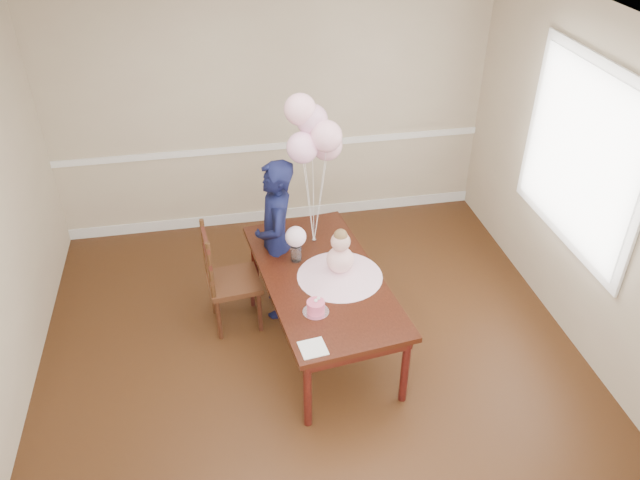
# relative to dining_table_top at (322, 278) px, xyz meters

# --- Properties ---
(floor) EXTENTS (4.50, 5.00, 0.00)m
(floor) POSITION_rel_dining_table_top_xyz_m (-0.12, -0.46, -0.66)
(floor) COLOR black
(floor) RESTS_ON ground
(ceiling) EXTENTS (4.50, 5.00, 0.02)m
(ceiling) POSITION_rel_dining_table_top_xyz_m (-0.12, -0.46, 2.04)
(ceiling) COLOR white
(ceiling) RESTS_ON wall_back
(wall_back) EXTENTS (4.50, 0.02, 2.70)m
(wall_back) POSITION_rel_dining_table_top_xyz_m (-0.12, 2.04, 0.69)
(wall_back) COLOR tan
(wall_back) RESTS_ON floor
(wall_right) EXTENTS (0.02, 5.00, 2.70)m
(wall_right) POSITION_rel_dining_table_top_xyz_m (2.13, -0.46, 0.69)
(wall_right) COLOR tan
(wall_right) RESTS_ON floor
(chair_rail_trim) EXTENTS (4.50, 0.02, 0.07)m
(chair_rail_trim) POSITION_rel_dining_table_top_xyz_m (-0.12, 2.03, 0.24)
(chair_rail_trim) COLOR white
(chair_rail_trim) RESTS_ON wall_back
(baseboard_trim) EXTENTS (4.50, 0.02, 0.12)m
(baseboard_trim) POSITION_rel_dining_table_top_xyz_m (-0.12, 2.03, -0.60)
(baseboard_trim) COLOR white
(baseboard_trim) RESTS_ON floor
(window_frame) EXTENTS (0.02, 1.66, 1.56)m
(window_frame) POSITION_rel_dining_table_top_xyz_m (2.11, 0.04, 0.89)
(window_frame) COLOR white
(window_frame) RESTS_ON wall_right
(window_blinds) EXTENTS (0.01, 1.50, 1.40)m
(window_blinds) POSITION_rel_dining_table_top_xyz_m (2.09, 0.04, 0.89)
(window_blinds) COLOR white
(window_blinds) RESTS_ON wall_right
(dining_table_top) EXTENTS (1.14, 1.93, 0.05)m
(dining_table_top) POSITION_rel_dining_table_top_xyz_m (0.00, 0.00, 0.00)
(dining_table_top) COLOR black
(dining_table_top) RESTS_ON table_leg_fl
(table_apron) EXTENTS (1.03, 1.83, 0.09)m
(table_apron) POSITION_rel_dining_table_top_xyz_m (0.00, -0.00, -0.07)
(table_apron) COLOR black
(table_apron) RESTS_ON table_leg_fl
(table_leg_fl) EXTENTS (0.07, 0.07, 0.64)m
(table_leg_fl) POSITION_rel_dining_table_top_xyz_m (-0.28, -0.88, -0.34)
(table_leg_fl) COLOR black
(table_leg_fl) RESTS_ON floor
(table_leg_fr) EXTENTS (0.07, 0.07, 0.64)m
(table_leg_fr) POSITION_rel_dining_table_top_xyz_m (0.49, -0.79, -0.34)
(table_leg_fr) COLOR black
(table_leg_fr) RESTS_ON floor
(table_leg_bl) EXTENTS (0.07, 0.07, 0.64)m
(table_leg_bl) POSITION_rel_dining_table_top_xyz_m (-0.49, 0.79, -0.34)
(table_leg_bl) COLOR black
(table_leg_bl) RESTS_ON floor
(table_leg_br) EXTENTS (0.07, 0.07, 0.64)m
(table_leg_br) POSITION_rel_dining_table_top_xyz_m (0.28, 0.88, -0.34)
(table_leg_br) COLOR black
(table_leg_br) RESTS_ON floor
(baby_skirt) EXTENTS (0.78, 0.78, 0.09)m
(baby_skirt) POSITION_rel_dining_table_top_xyz_m (0.14, -0.03, 0.07)
(baby_skirt) COLOR #F1B1CA
(baby_skirt) RESTS_ON dining_table_top
(baby_torso) EXTENTS (0.22, 0.22, 0.22)m
(baby_torso) POSITION_rel_dining_table_top_xyz_m (0.14, -0.03, 0.19)
(baby_torso) COLOR #FA9DC7
(baby_torso) RESTS_ON baby_skirt
(baby_head) EXTENTS (0.16, 0.16, 0.16)m
(baby_head) POSITION_rel_dining_table_top_xyz_m (0.14, -0.03, 0.36)
(baby_head) COLOR #D6A393
(baby_head) RESTS_ON baby_torso
(baby_hair) EXTENTS (0.11, 0.11, 0.11)m
(baby_hair) POSITION_rel_dining_table_top_xyz_m (0.14, -0.03, 0.42)
(baby_hair) COLOR brown
(baby_hair) RESTS_ON baby_head
(cake_platter) EXTENTS (0.23, 0.23, 0.01)m
(cake_platter) POSITION_rel_dining_table_top_xyz_m (-0.13, -0.43, 0.03)
(cake_platter) COLOR silver
(cake_platter) RESTS_ON dining_table_top
(birthday_cake) EXTENTS (0.15, 0.15, 0.09)m
(birthday_cake) POSITION_rel_dining_table_top_xyz_m (-0.13, -0.43, 0.08)
(birthday_cake) COLOR #E0466E
(birthday_cake) RESTS_ON cake_platter
(cake_flower_a) EXTENTS (0.03, 0.03, 0.03)m
(cake_flower_a) POSITION_rel_dining_table_top_xyz_m (-0.13, -0.43, 0.14)
(cake_flower_a) COLOR white
(cake_flower_a) RESTS_ON birthday_cake
(cake_flower_b) EXTENTS (0.03, 0.03, 0.03)m
(cake_flower_b) POSITION_rel_dining_table_top_xyz_m (-0.11, -0.41, 0.14)
(cake_flower_b) COLOR silver
(cake_flower_b) RESTS_ON birthday_cake
(rose_vase_near) EXTENTS (0.10, 0.10, 0.15)m
(rose_vase_near) POSITION_rel_dining_table_top_xyz_m (-0.17, 0.26, 0.10)
(rose_vase_near) COLOR silver
(rose_vase_near) RESTS_ON dining_table_top
(roses_near) EXTENTS (0.17, 0.17, 0.17)m
(roses_near) POSITION_rel_dining_table_top_xyz_m (-0.17, 0.26, 0.26)
(roses_near) COLOR silver
(roses_near) RESTS_ON rose_vase_near
(napkin) EXTENTS (0.20, 0.20, 0.01)m
(napkin) POSITION_rel_dining_table_top_xyz_m (-0.22, -0.81, 0.03)
(napkin) COLOR white
(napkin) RESTS_ON dining_table_top
(balloon_weight) EXTENTS (0.04, 0.04, 0.02)m
(balloon_weight) POSITION_rel_dining_table_top_xyz_m (0.03, 0.51, 0.03)
(balloon_weight) COLOR silver
(balloon_weight) RESTS_ON dining_table_top
(balloon_a) EXTENTS (0.26, 0.26, 0.26)m
(balloon_a) POSITION_rel_dining_table_top_xyz_m (-0.06, 0.50, 0.94)
(balloon_a) COLOR #FFB4D9
(balloon_a) RESTS_ON balloon_ribbon_a
(balloon_b) EXTENTS (0.26, 0.26, 0.26)m
(balloon_b) POSITION_rel_dining_table_top_xyz_m (0.12, 0.48, 1.03)
(balloon_b) COLOR #F8B0C3
(balloon_b) RESTS_ON balloon_ribbon_b
(balloon_c) EXTENTS (0.26, 0.26, 0.26)m
(balloon_c) POSITION_rel_dining_table_top_xyz_m (0.03, 0.60, 1.12)
(balloon_c) COLOR #D899B6
(balloon_c) RESTS_ON balloon_ribbon_c
(balloon_d) EXTENTS (0.26, 0.26, 0.26)m
(balloon_d) POSITION_rel_dining_table_top_xyz_m (-0.06, 0.61, 1.21)
(balloon_d) COLOR #FFB4C5
(balloon_d) RESTS_ON balloon_ribbon_d
(balloon_e) EXTENTS (0.26, 0.26, 0.26)m
(balloon_e) POSITION_rel_dining_table_top_xyz_m (0.16, 0.60, 0.89)
(balloon_e) COLOR #DF9EAE
(balloon_e) RESTS_ON balloon_ribbon_e
(balloon_ribbon_a) EXTENTS (0.08, 0.01, 0.77)m
(balloon_ribbon_a) POSITION_rel_dining_table_top_xyz_m (-0.02, 0.51, 0.42)
(balloon_ribbon_a) COLOR white
(balloon_ribbon_a) RESTS_ON balloon_weight
(balloon_ribbon_b) EXTENTS (0.10, 0.04, 0.86)m
(balloon_ribbon_b) POSITION_rel_dining_table_top_xyz_m (0.08, 0.49, 0.46)
(balloon_ribbon_b) COLOR silver
(balloon_ribbon_b) RESTS_ON balloon_weight
(balloon_ribbon_c) EXTENTS (0.01, 0.09, 0.95)m
(balloon_ribbon_c) POSITION_rel_dining_table_top_xyz_m (0.03, 0.56, 0.51)
(balloon_ribbon_c) COLOR white
(balloon_ribbon_c) RESTS_ON balloon_weight
(balloon_ribbon_d) EXTENTS (0.09, 0.09, 1.04)m
(balloon_ribbon_d) POSITION_rel_dining_table_top_xyz_m (-0.02, 0.56, 0.55)
(balloon_ribbon_d) COLOR white
(balloon_ribbon_d) RESTS_ON balloon_weight
(balloon_ribbon_e) EXTENTS (0.12, 0.08, 0.71)m
(balloon_ribbon_e) POSITION_rel_dining_table_top_xyz_m (0.09, 0.56, 0.39)
(balloon_ribbon_e) COLOR white
(balloon_ribbon_e) RESTS_ON balloon_weight
(dining_chair_seat) EXTENTS (0.47, 0.47, 0.05)m
(dining_chair_seat) POSITION_rel_dining_table_top_xyz_m (-0.70, 0.37, -0.22)
(dining_chair_seat) COLOR #3B1D10
(dining_chair_seat) RESTS_ON chair_leg_fl
(chair_leg_fl) EXTENTS (0.04, 0.04, 0.43)m
(chair_leg_fl) POSITION_rel_dining_table_top_xyz_m (-0.86, 0.18, -0.45)
(chair_leg_fl) COLOR black
(chair_leg_fl) RESTS_ON floor
(chair_leg_fr) EXTENTS (0.04, 0.04, 0.43)m
(chair_leg_fr) POSITION_rel_dining_table_top_xyz_m (-0.51, 0.21, -0.45)
(chair_leg_fr) COLOR #33160E
(chair_leg_fr) RESTS_ON floor
(chair_leg_bl) EXTENTS (0.04, 0.04, 0.43)m
(chair_leg_bl) POSITION_rel_dining_table_top_xyz_m (-0.90, 0.53, -0.45)
(chair_leg_bl) COLOR #391D0F
(chair_leg_bl) RESTS_ON floor
(chair_leg_br) EXTENTS (0.04, 0.04, 0.43)m
(chair_leg_br) POSITION_rel_dining_table_top_xyz_m (-0.54, 0.56, -0.45)
(chair_leg_br) COLOR black
(chair_leg_br) RESTS_ON floor
(chair_back_post_l) EXTENTS (0.04, 0.04, 0.55)m
(chair_back_post_l) POSITION_rel_dining_table_top_xyz_m (-0.88, 0.17, 0.07)
(chair_back_post_l) COLOR #341D0E
(chair_back_post_l) RESTS_ON dining_chair_seat
(chair_back_post_r) EXTENTS (0.04, 0.04, 0.55)m
(chair_back_post_r) POSITION_rel_dining_table_top_xyz_m (-0.92, 0.53, 0.07)
(chair_back_post_r) COLOR #3E2311
(chair_back_post_r) RESTS_ON dining_chair_seat
(chair_slat_low) EXTENTS (0.07, 0.40, 0.05)m
(chair_slat_low) POSITION_rel_dining_table_top_xyz_m (-0.90, 0.35, -0.05)
(chair_slat_low) COLOR #3B1D10
(chair_slat_low) RESTS_ON dining_chair_seat
(chair_slat_mid) EXTENTS (0.07, 0.40, 0.05)m
(chair_slat_mid) POSITION_rel_dining_table_top_xyz_m (-0.90, 0.35, 0.11)
(chair_slat_mid) COLOR #3B1510
(chair_slat_mid) RESTS_ON dining_chair_seat
(chair_slat_top) EXTENTS (0.07, 0.40, 0.05)m
(chair_slat_top) POSITION_rel_dining_table_top_xyz_m (-0.90, 0.35, 0.27)
(chair_slat_top) COLOR #37150F
(chair_slat_top) RESTS_ON dining_chair_seat
(woman) EXTENTS (0.40, 0.57, 1.50)m
(woman) POSITION_rel_dining_table_top_xyz_m (-0.31, 0.49, 0.08)
(woman) COLOR black
(woman) RESTS_ON floor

